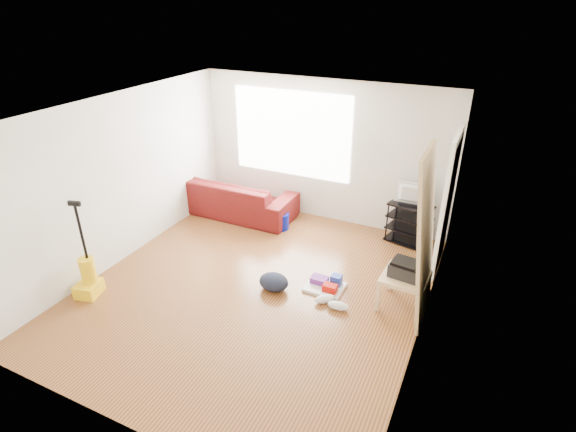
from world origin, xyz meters
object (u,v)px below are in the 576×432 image
at_px(tv_stand, 409,223).
at_px(cleaning_tray, 326,285).
at_px(vacuum, 88,278).
at_px(backpack, 274,289).
at_px(bucket, 281,228).
at_px(sofa, 235,213).
at_px(side_table, 405,280).

bearing_deg(tv_stand, cleaning_tray, -99.56).
xyz_separation_m(cleaning_tray, vacuum, (-2.90, -1.50, 0.20)).
relative_size(backpack, vacuum, 0.31).
xyz_separation_m(tv_stand, backpack, (-1.41, -2.12, -0.35)).
distance_m(bucket, cleaning_tray, 1.91).
bearing_deg(vacuum, tv_stand, 27.70).
height_order(tv_stand, cleaning_tray, tv_stand).
relative_size(cleaning_tray, vacuum, 0.38).
distance_m(sofa, side_table, 3.78).
bearing_deg(bucket, vacuum, -118.51).
distance_m(tv_stand, cleaning_tray, 1.96).
bearing_deg(tv_stand, bucket, -154.62).
height_order(cleaning_tray, backpack, cleaning_tray).
bearing_deg(side_table, vacuum, -158.20).
bearing_deg(backpack, bucket, 114.61).
relative_size(cleaning_tray, backpack, 1.24).
bearing_deg(sofa, backpack, 133.68).
distance_m(sofa, cleaning_tray, 2.87).
bearing_deg(cleaning_tray, sofa, 147.91).
bearing_deg(backpack, vacuum, -150.79).
height_order(tv_stand, vacuum, vacuum).
bearing_deg(vacuum, bucket, 47.13).
bearing_deg(sofa, cleaning_tray, 147.91).
xyz_separation_m(sofa, cleaning_tray, (2.43, -1.52, 0.06)).
xyz_separation_m(sofa, vacuum, (-0.48, -3.02, 0.26)).
height_order(sofa, backpack, sofa).
bearing_deg(sofa, tv_stand, -175.14).
relative_size(sofa, backpack, 5.42).
relative_size(side_table, bucket, 2.11).
xyz_separation_m(side_table, cleaning_tray, (-1.05, -0.08, -0.34)).
distance_m(tv_stand, backpack, 2.57).
bearing_deg(side_table, sofa, 157.43).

